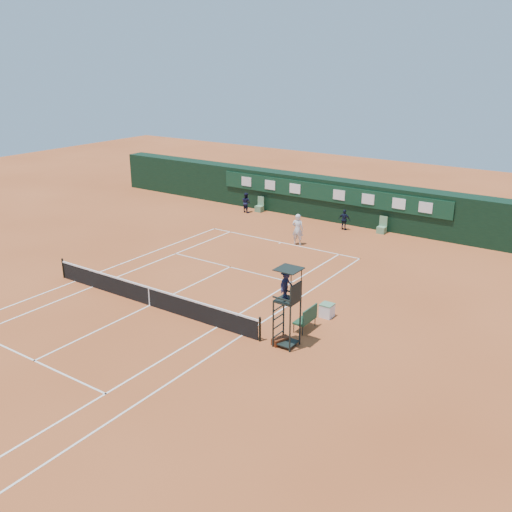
{
  "coord_description": "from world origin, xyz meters",
  "views": [
    {
      "loc": [
        18.41,
        -17.75,
        11.34
      ],
      "look_at": [
        2.07,
        6.0,
        1.2
      ],
      "focal_mm": 40.0,
      "sensor_mm": 36.0,
      "label": 1
    }
  ],
  "objects_px": {
    "umpire_chair": "(287,291)",
    "cooler": "(327,310)",
    "tennis_net": "(149,296)",
    "player_bench": "(307,317)",
    "player": "(298,229)"
  },
  "relations": [
    {
      "from": "tennis_net",
      "to": "umpire_chair",
      "type": "distance_m",
      "value": 7.76
    },
    {
      "from": "umpire_chair",
      "to": "player_bench",
      "type": "distance_m",
      "value": 2.54
    },
    {
      "from": "umpire_chair",
      "to": "player_bench",
      "type": "xyz_separation_m",
      "value": [
        -0.01,
        1.72,
        -1.86
      ]
    },
    {
      "from": "tennis_net",
      "to": "player_bench",
      "type": "relative_size",
      "value": 10.75
    },
    {
      "from": "player_bench",
      "to": "tennis_net",
      "type": "bearing_deg",
      "value": -164.86
    },
    {
      "from": "tennis_net",
      "to": "cooler",
      "type": "bearing_deg",
      "value": 26.03
    },
    {
      "from": "tennis_net",
      "to": "umpire_chair",
      "type": "xyz_separation_m",
      "value": [
        7.51,
        0.3,
        1.95
      ]
    },
    {
      "from": "umpire_chair",
      "to": "player",
      "type": "distance_m",
      "value": 13.53
    },
    {
      "from": "umpire_chair",
      "to": "player",
      "type": "xyz_separation_m",
      "value": [
        -6.45,
        11.81,
        -1.45
      ]
    },
    {
      "from": "tennis_net",
      "to": "player_bench",
      "type": "xyz_separation_m",
      "value": [
        7.5,
        2.03,
        0.09
      ]
    },
    {
      "from": "cooler",
      "to": "tennis_net",
      "type": "bearing_deg",
      "value": -153.97
    },
    {
      "from": "umpire_chair",
      "to": "player",
      "type": "bearing_deg",
      "value": 118.63
    },
    {
      "from": "player_bench",
      "to": "cooler",
      "type": "relative_size",
      "value": 1.86
    },
    {
      "from": "umpire_chair",
      "to": "cooler",
      "type": "distance_m",
      "value": 4.02
    },
    {
      "from": "tennis_net",
      "to": "player_bench",
      "type": "bearing_deg",
      "value": 15.14
    }
  ]
}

